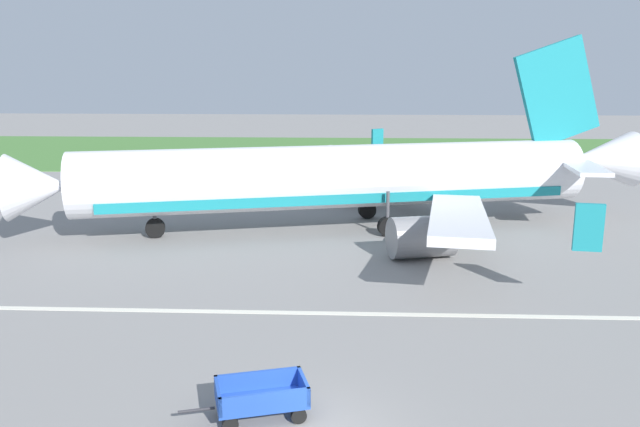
{
  "coord_description": "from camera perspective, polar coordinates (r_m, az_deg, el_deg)",
  "views": [
    {
      "loc": [
        0.99,
        -15.65,
        9.71
      ],
      "look_at": [
        -0.31,
        14.21,
        2.8
      ],
      "focal_mm": 36.84,
      "sensor_mm": 36.0,
      "label": 1
    }
  ],
  "objects": [
    {
      "name": "baggage_cart_second_in_row",
      "position": [
        19.05,
        -5.14,
        -15.6
      ],
      "size": [
        3.62,
        2.03,
        1.07
      ],
      "color": "#234CB2",
      "rests_on": "ground"
    },
    {
      "name": "grass_strip",
      "position": [
        72.47,
        1.69,
        5.33
      ],
      "size": [
        220.0,
        28.0,
        0.06
      ],
      "primitive_type": "cube",
      "color": "#477A38",
      "rests_on": "ground"
    },
    {
      "name": "apron_stripe",
      "position": [
        26.28,
        0.16,
        -8.65
      ],
      "size": [
        120.0,
        0.36,
        0.01
      ],
      "primitive_type": "cube",
      "color": "silver",
      "rests_on": "ground"
    },
    {
      "name": "airplane",
      "position": [
        38.83,
        2.93,
        3.13
      ],
      "size": [
        37.28,
        30.19,
        11.34
      ],
      "color": "silver",
      "rests_on": "ground"
    }
  ]
}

